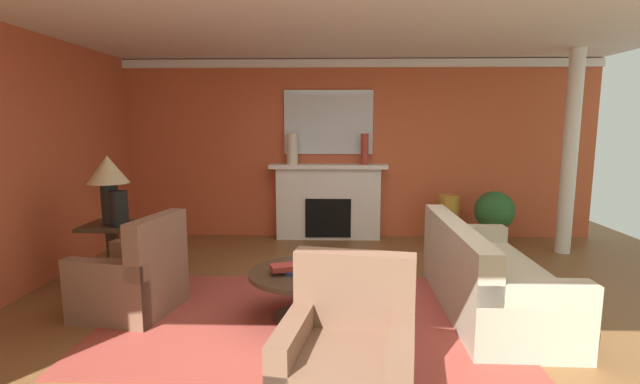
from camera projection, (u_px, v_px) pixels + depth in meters
name	position (u px, v px, depth m)	size (l,w,h in m)	color
ground_plane	(358.00, 309.00, 4.45)	(9.06, 9.06, 0.00)	brown
wall_fireplace	(349.00, 149.00, 7.20)	(7.57, 0.12, 2.77)	#C65633
wall_window	(8.00, 164.00, 4.64)	(0.12, 6.47, 2.77)	#C65633
ceiling_panel	(360.00, 16.00, 4.33)	(7.57, 6.47, 0.06)	white
crown_moulding	(350.00, 63.00, 6.93)	(7.57, 0.08, 0.12)	white
area_rug	(304.00, 318.00, 4.25)	(3.62, 2.23, 0.01)	#993D33
fireplace	(328.00, 204.00, 7.12)	(1.80, 0.35, 1.17)	white
mantel_mirror	(329.00, 122.00, 7.06)	(1.37, 0.04, 0.97)	silver
sofa	(486.00, 280.00, 4.40)	(0.93, 2.11, 0.85)	#BCB299
armchair_near_window	(133.00, 281.00, 4.34)	(0.94, 0.94, 0.95)	brown
armchair_facing_fireplace	(348.00, 365.00, 2.84)	(0.93, 0.93, 0.95)	brown
coffee_table	(303.00, 284.00, 4.20)	(1.00, 1.00, 0.45)	#3D2D1E
side_table	(113.00, 250.00, 5.07)	(0.56, 0.56, 0.70)	#3D2D1E
table_lamp	(108.00, 176.00, 4.94)	(0.44, 0.44, 0.75)	black
vase_tall_corner	(448.00, 220.00, 6.80)	(0.30, 0.30, 0.75)	#B7892D
vase_on_side_table	(119.00, 209.00, 4.87)	(0.20, 0.20, 0.38)	black
vase_mantel_left	(292.00, 149.00, 6.97)	(0.17, 0.17, 0.47)	beige
vase_mantel_right	(365.00, 149.00, 6.93)	(0.12, 0.12, 0.47)	#9E3328
book_red_cover	(301.00, 272.00, 4.11)	(0.22, 0.16, 0.03)	navy
book_art_folio	(283.00, 267.00, 4.12)	(0.22, 0.16, 0.05)	maroon
potted_plant	(494.00, 215.00, 6.57)	(0.56, 0.56, 0.83)	#333333
column_white	(570.00, 154.00, 6.21)	(0.20, 0.20, 2.77)	white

